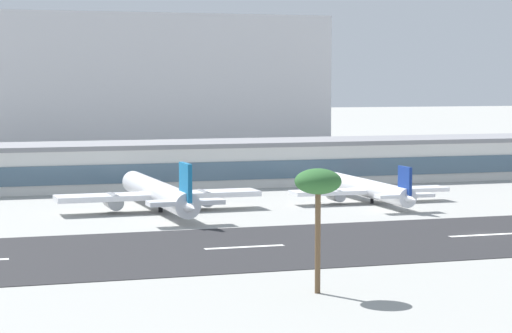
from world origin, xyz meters
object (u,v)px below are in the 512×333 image
Objects in this scene: distant_hotel_block at (122,83)px; airliner_blue_tail_gate_0 at (160,194)px; airliner_navy_tail_gate_1 at (372,190)px; palm_tree_0 at (318,185)px; terminal_building at (217,163)px.

distant_hotel_block is 2.82× the size of airliner_blue_tail_gate_0.
distant_hotel_block reaches higher than airliner_navy_tail_gate_1.
palm_tree_0 is (1.63, -76.85, 9.12)m from airliner_blue_tail_gate_0.
palm_tree_0 is at bearing -179.94° from airliner_blue_tail_gate_0.
airliner_blue_tail_gate_0 is at bearing 91.22° from palm_tree_0.
palm_tree_0 is (-21.66, -122.02, 7.39)m from terminal_building.
airliner_blue_tail_gate_0 is at bearing -117.28° from terminal_building.
airliner_blue_tail_gate_0 reaches higher than airliner_navy_tail_gate_1.
palm_tree_0 is at bearing -100.06° from terminal_building.
terminal_building is at bearing 23.49° from airliner_navy_tail_gate_1.
terminal_building reaches higher than airliner_navy_tail_gate_1.
distant_hotel_block is at bearing 85.10° from palm_tree_0.
distant_hotel_block is at bearing 90.59° from terminal_building.
airliner_navy_tail_gate_1 is at bearing 62.19° from palm_tree_0.
terminal_building is 48.40m from airliner_navy_tail_gate_1.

